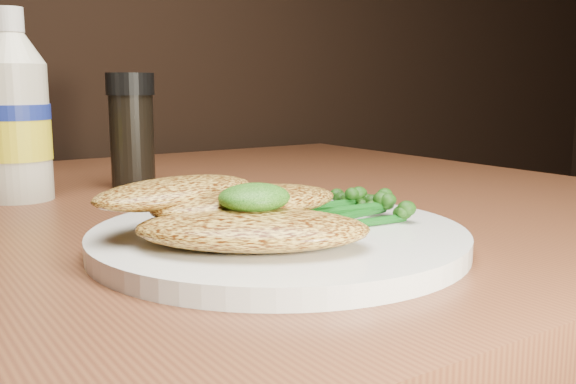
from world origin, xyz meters
TOP-DOWN VIEW (x-y plane):
  - plate at (0.11, 0.85)m, footprint 0.26×0.26m
  - chicken_front at (0.07, 0.81)m, footprint 0.16×0.15m
  - chicken_mid at (0.09, 0.86)m, footprint 0.14×0.08m
  - chicken_back at (0.05, 0.88)m, footprint 0.14×0.09m
  - pesto_front at (0.08, 0.82)m, footprint 0.06×0.05m
  - broccolini_bundle at (0.16, 0.85)m, footprint 0.15×0.13m
  - mayo_bottle at (0.00, 1.14)m, footprint 0.08×0.08m
  - pepper_grinder at (0.12, 1.15)m, footprint 0.06×0.06m

SIDE VIEW (x-z plane):
  - plate at x=0.11m, z-range 0.75..0.76m
  - broccolini_bundle at x=0.16m, z-range 0.76..0.78m
  - chicken_front at x=0.07m, z-range 0.76..0.79m
  - chicken_mid at x=0.09m, z-range 0.77..0.79m
  - chicken_back at x=0.05m, z-range 0.78..0.80m
  - pesto_front at x=0.08m, z-range 0.78..0.80m
  - pepper_grinder at x=0.12m, z-range 0.75..0.87m
  - mayo_bottle at x=0.00m, z-range 0.75..0.93m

